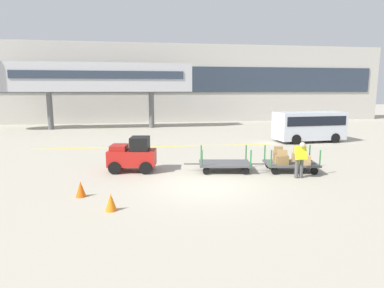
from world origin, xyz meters
The scene contains 11 objects.
ground_plane centered at (0.00, 0.00, 0.00)m, with size 120.00×120.00×0.00m, color #A8A08E.
apron_lead_line centered at (-1.39, 9.14, 0.00)m, with size 15.31×0.20×0.01m, color yellow.
terminal_building centered at (0.00, 25.98, 4.30)m, with size 52.90×2.51×8.58m.
jet_bridge centered at (-7.50, 19.99, 4.69)m, with size 18.87×3.00×6.04m.
baggage_tug centered at (-2.73, 2.79, 0.75)m, with size 2.25×1.52×1.58m.
baggage_cart_lead centered at (1.38, 2.13, 0.35)m, with size 3.08×1.75×1.10m.
baggage_cart_middle centered at (4.32, 1.67, 0.54)m, with size 3.08×1.75×1.12m.
baggage_handler centered at (4.16, 0.44, 0.87)m, with size 0.42×0.45×1.56m.
shuttle_van centered at (9.43, 9.50, 1.23)m, with size 4.90×2.20×2.10m.
safety_cone_near centered at (-4.48, -0.59, 0.28)m, with size 0.36×0.36×0.55m, color #EA590F.
safety_cone_far centered at (-3.34, -2.14, 0.28)m, with size 0.36×0.36×0.55m, color orange.
Camera 1 is at (-2.45, -12.20, 3.71)m, focal length 31.18 mm.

